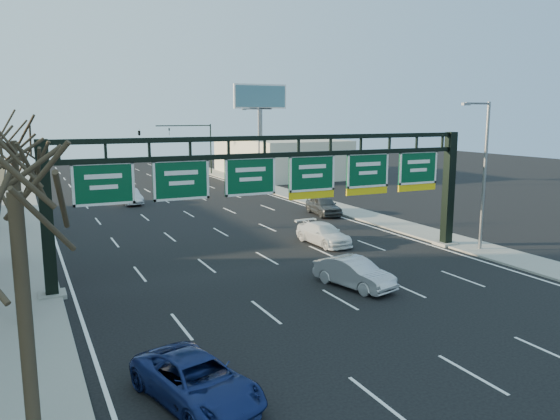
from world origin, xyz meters
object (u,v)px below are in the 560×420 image
sign_gantry (284,183)px  car_silver_sedan (354,273)px  car_white_wagon (323,234)px  car_blue_suv (197,381)px

sign_gantry → car_silver_sedan: 6.33m
car_silver_sedan → car_white_wagon: car_silver_sedan is taller
sign_gantry → car_white_wagon: bearing=38.5°
car_blue_suv → car_silver_sedan: bearing=20.3°
car_blue_suv → car_silver_sedan: (10.07, 7.08, 0.04)m
sign_gantry → car_blue_suv: 15.18m
car_silver_sedan → sign_gantry: bearing=91.9°
car_blue_suv → car_white_wagon: 20.42m
car_silver_sedan → car_blue_suv: bearing=-159.6°
car_silver_sedan → car_white_wagon: bearing=54.5°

